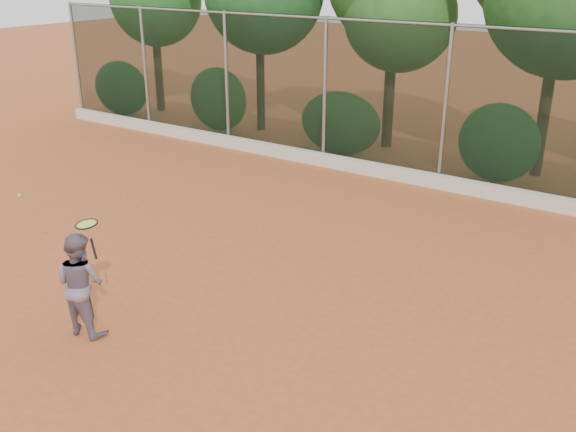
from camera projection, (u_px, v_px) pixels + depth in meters
The scene contains 6 objects.
ground at pixel (248, 321), 8.96m from camera, with size 80.00×80.00×0.00m, color #B95A2B.
concrete_curb at pixel (435, 181), 14.15m from camera, with size 24.00×0.20×0.30m, color silver.
tennis_player at pixel (81, 284), 8.46m from camera, with size 0.70×0.55×1.44m, color slate.
chainlink_fence at pixel (445, 103), 13.65m from camera, with size 24.09×0.09×3.50m.
tennis_racket at pixel (87, 227), 7.77m from camera, with size 0.34×0.34×0.52m.
tennis_ball_in_flight at pixel (20, 195), 9.40m from camera, with size 0.07×0.07×0.07m.
Camera 1 is at (4.82, -6.12, 4.70)m, focal length 40.00 mm.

